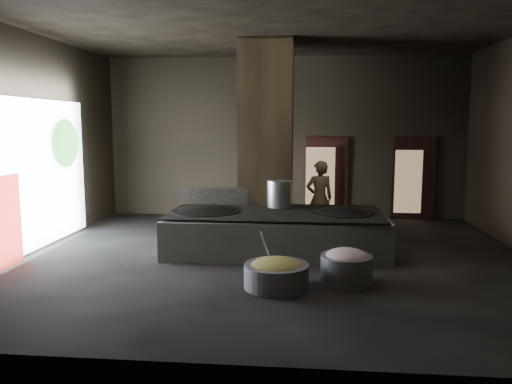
# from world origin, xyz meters

# --- Properties ---
(floor) EXTENTS (10.00, 9.00, 0.10)m
(floor) POSITION_xyz_m (0.00, 0.00, -0.05)
(floor) COLOR black
(floor) RESTS_ON ground
(ceiling) EXTENTS (10.00, 9.00, 0.10)m
(ceiling) POSITION_xyz_m (0.00, 0.00, 4.55)
(ceiling) COLOR black
(ceiling) RESTS_ON back_wall
(back_wall) EXTENTS (10.00, 0.10, 4.50)m
(back_wall) POSITION_xyz_m (0.00, 4.55, 2.25)
(back_wall) COLOR black
(back_wall) RESTS_ON ground
(front_wall) EXTENTS (10.00, 0.10, 4.50)m
(front_wall) POSITION_xyz_m (0.00, -4.55, 2.25)
(front_wall) COLOR black
(front_wall) RESTS_ON ground
(left_wall) EXTENTS (0.10, 9.00, 4.50)m
(left_wall) POSITION_xyz_m (-5.05, 0.00, 2.25)
(left_wall) COLOR black
(left_wall) RESTS_ON ground
(pillar) EXTENTS (1.20, 1.20, 4.50)m
(pillar) POSITION_xyz_m (-0.30, 1.90, 2.25)
(pillar) COLOR black
(pillar) RESTS_ON ground
(hearth_platform) EXTENTS (4.53, 2.29, 0.78)m
(hearth_platform) POSITION_xyz_m (0.00, 0.55, 0.39)
(hearth_platform) COLOR #A8BAA7
(hearth_platform) RESTS_ON ground
(platform_cap) EXTENTS (4.36, 2.09, 0.03)m
(platform_cap) POSITION_xyz_m (0.00, 0.55, 0.82)
(platform_cap) COLOR black
(platform_cap) RESTS_ON hearth_platform
(wok_left) EXTENTS (1.41, 1.41, 0.39)m
(wok_left) POSITION_xyz_m (-1.45, 0.50, 0.75)
(wok_left) COLOR black
(wok_left) RESTS_ON hearth_platform
(wok_left_rim) EXTENTS (1.43, 1.43, 0.05)m
(wok_left_rim) POSITION_xyz_m (-1.45, 0.50, 0.82)
(wok_left_rim) COLOR black
(wok_left_rim) RESTS_ON hearth_platform
(wok_right) EXTENTS (1.31, 1.31, 0.37)m
(wok_right) POSITION_xyz_m (1.35, 0.60, 0.75)
(wok_right) COLOR black
(wok_right) RESTS_ON hearth_platform
(wok_right_rim) EXTENTS (1.34, 1.34, 0.05)m
(wok_right_rim) POSITION_xyz_m (1.35, 0.60, 0.82)
(wok_right_rim) COLOR black
(wok_right_rim) RESTS_ON hearth_platform
(stock_pot) EXTENTS (0.54, 0.54, 0.58)m
(stock_pot) POSITION_xyz_m (0.05, 1.10, 1.13)
(stock_pot) COLOR silver
(stock_pot) RESTS_ON hearth_platform
(splash_guard) EXTENTS (1.55, 0.11, 0.39)m
(splash_guard) POSITION_xyz_m (-1.45, 1.30, 1.03)
(splash_guard) COLOR black
(splash_guard) RESTS_ON hearth_platform
(cook) EXTENTS (0.74, 0.58, 1.79)m
(cook) POSITION_xyz_m (0.94, 2.09, 0.89)
(cook) COLOR #9E7F50
(cook) RESTS_ON ground
(veg_basin) EXTENTS (1.19, 1.19, 0.39)m
(veg_basin) POSITION_xyz_m (0.16, -1.83, 0.19)
(veg_basin) COLOR slate
(veg_basin) RESTS_ON ground
(veg_fill) EXTENTS (0.87, 0.87, 0.27)m
(veg_fill) POSITION_xyz_m (0.16, -1.83, 0.35)
(veg_fill) COLOR olive
(veg_fill) RESTS_ON veg_basin
(ladle) EXTENTS (0.25, 0.37, 0.75)m
(ladle) POSITION_xyz_m (0.01, -1.68, 0.55)
(ladle) COLOR silver
(ladle) RESTS_ON veg_basin
(meat_basin) EXTENTS (0.97, 0.97, 0.47)m
(meat_basin) POSITION_xyz_m (1.30, -1.47, 0.24)
(meat_basin) COLOR slate
(meat_basin) RESTS_ON ground
(meat_fill) EXTENTS (0.71, 0.71, 0.27)m
(meat_fill) POSITION_xyz_m (1.30, -1.47, 0.45)
(meat_fill) COLOR tan
(meat_fill) RESTS_ON meat_basin
(doorway_near) EXTENTS (1.18, 0.08, 2.38)m
(doorway_near) POSITION_xyz_m (1.20, 4.45, 1.10)
(doorway_near) COLOR black
(doorway_near) RESTS_ON ground
(doorway_near_glow) EXTENTS (0.80, 0.04, 1.90)m
(doorway_near_glow) POSITION_xyz_m (1.02, 4.26, 1.05)
(doorway_near_glow) COLOR #8C6647
(doorway_near_glow) RESTS_ON ground
(doorway_far) EXTENTS (1.18, 0.08, 2.38)m
(doorway_far) POSITION_xyz_m (3.60, 4.45, 1.10)
(doorway_far) COLOR black
(doorway_far) RESTS_ON ground
(doorway_far_glow) EXTENTS (0.74, 0.04, 1.75)m
(doorway_far_glow) POSITION_xyz_m (3.44, 4.42, 1.05)
(doorway_far_glow) COLOR #8C6647
(doorway_far_glow) RESTS_ON ground
(left_opening) EXTENTS (0.04, 4.20, 3.10)m
(left_opening) POSITION_xyz_m (-4.95, 0.20, 1.60)
(left_opening) COLOR white
(left_opening) RESTS_ON ground
(pavilion_sliver) EXTENTS (0.05, 0.90, 1.70)m
(pavilion_sliver) POSITION_xyz_m (-4.88, -1.10, 0.85)
(pavilion_sliver) COLOR maroon
(pavilion_sliver) RESTS_ON ground
(tree_silhouette) EXTENTS (0.28, 1.10, 1.10)m
(tree_silhouette) POSITION_xyz_m (-4.85, 1.30, 2.20)
(tree_silhouette) COLOR #194714
(tree_silhouette) RESTS_ON left_opening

